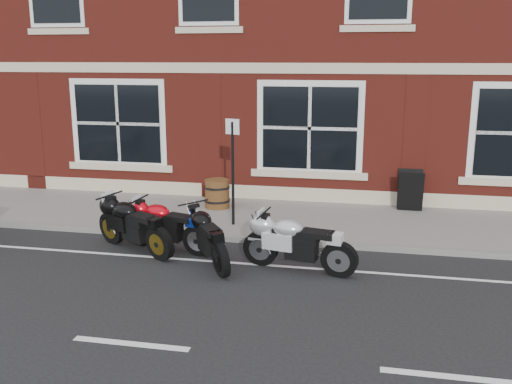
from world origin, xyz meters
TOP-DOWN VIEW (x-y plane):
  - ground at (0.00, 0.00)m, footprint 80.00×80.00m
  - sidewalk at (0.00, 3.00)m, footprint 30.00×3.00m
  - kerb at (0.00, 1.42)m, footprint 30.00×0.16m
  - moto_sport_red at (-0.84, 0.69)m, footprint 1.96×0.69m
  - moto_sport_black at (-1.42, 0.49)m, footprint 1.92×1.18m
  - moto_sport_silver at (1.79, 0.07)m, footprint 2.07×0.57m
  - moto_naked_black at (0.16, 0.16)m, footprint 1.26×1.79m
  - a_board_sign at (3.95, 4.20)m, footprint 0.58×0.39m
  - barrel_planter at (-0.59, 3.51)m, footprint 0.62×0.62m
  - parking_sign at (0.13, 2.20)m, footprint 0.32×0.11m

SIDE VIEW (x-z plane):
  - ground at x=0.00m, z-range 0.00..0.00m
  - sidewalk at x=0.00m, z-range 0.00..0.12m
  - kerb at x=0.00m, z-range 0.00..0.12m
  - barrel_planter at x=-0.59m, z-range 0.12..0.80m
  - moto_sport_red at x=-0.84m, z-range 0.07..0.97m
  - moto_naked_black at x=0.16m, z-range 0.07..1.00m
  - moto_sport_silver at x=1.79m, z-range 0.07..1.01m
  - moto_sport_black at x=-1.42m, z-range 0.07..1.03m
  - a_board_sign at x=3.95m, z-range 0.12..1.07m
  - parking_sign at x=0.13m, z-range 0.30..2.59m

